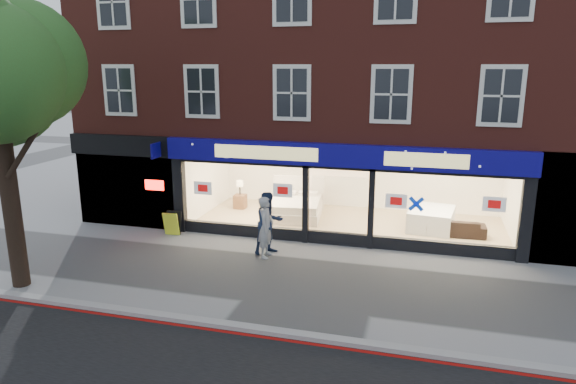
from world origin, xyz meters
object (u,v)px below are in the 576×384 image
at_px(mattress_stack, 431,219).
at_px(a_board, 172,223).
at_px(pedestrian_grey, 266,227).
at_px(pedestrian_blue, 269,223).
at_px(sofa, 456,227).
at_px(display_bed, 295,207).

xyz_separation_m(mattress_stack, a_board, (-8.48, -2.69, -0.05)).
xyz_separation_m(mattress_stack, pedestrian_grey, (-4.79, -3.78, 0.48)).
relative_size(mattress_stack, a_board, 2.42).
bearing_deg(pedestrian_blue, a_board, 121.39).
height_order(a_board, pedestrian_blue, pedestrian_blue).
height_order(sofa, pedestrian_grey, pedestrian_grey).
xyz_separation_m(display_bed, pedestrian_blue, (0.13, -3.71, 0.49)).
distance_m(display_bed, mattress_stack, 4.93).
relative_size(display_bed, mattress_stack, 1.29).
bearing_deg(mattress_stack, a_board, -162.42).
xyz_separation_m(display_bed, a_board, (-3.56, -2.92, -0.06)).
bearing_deg(display_bed, pedestrian_blue, -94.88).
bearing_deg(display_bed, sofa, -14.02).
distance_m(sofa, pedestrian_blue, 6.36).
relative_size(mattress_stack, pedestrian_grey, 1.06).
relative_size(display_bed, pedestrian_grey, 1.37).
distance_m(sofa, a_board, 9.53).
bearing_deg(sofa, pedestrian_blue, 26.36).
bearing_deg(display_bed, mattress_stack, -9.52).
height_order(a_board, pedestrian_grey, pedestrian_grey).
height_order(display_bed, mattress_stack, display_bed).
height_order(display_bed, pedestrian_grey, pedestrian_grey).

